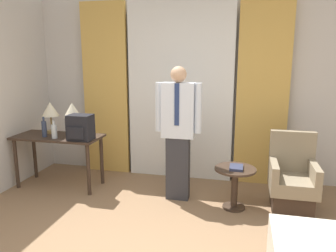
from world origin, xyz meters
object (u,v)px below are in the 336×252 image
bottle_near_edge (54,131)px  backpack (80,128)px  side_table (235,181)px  table_lamp_left (50,110)px  book (236,167)px  desk (58,144)px  table_lamp_right (72,111)px  bottle_by_lamp (44,129)px  person (178,128)px  armchair (292,182)px

bottle_near_edge → backpack: backpack is taller
backpack → side_table: 2.07m
table_lamp_left → backpack: (0.59, -0.26, -0.16)m
book → desk: bearing=175.7°
backpack → book: (2.01, -0.06, -0.37)m
backpack → side_table: size_ratio=0.66×
table_lamp_right → backpack: (0.25, -0.26, -0.16)m
bottle_by_lamp → side_table: (2.55, -0.07, -0.49)m
desk → book: bearing=-4.3°
table_lamp_right → bottle_near_edge: bearing=-117.0°
book → bottle_by_lamp: bearing=178.0°
table_lamp_left → person: size_ratio=0.26×
side_table → bottle_by_lamp: bearing=178.4°
armchair → book: (-0.65, -0.17, 0.19)m
table_lamp_right → side_table: (2.24, -0.29, -0.71)m
bottle_near_edge → book: 2.41m
person → side_table: (0.72, -0.12, -0.58)m
armchair → backpack: bearing=-177.5°
table_lamp_right → side_table: bearing=-7.4°
table_lamp_left → armchair: 3.33m
bottle_near_edge → bottle_by_lamp: bearing=166.8°
bottle_by_lamp → armchair: bearing=1.5°
table_lamp_left → backpack: bearing=-23.5°
person → side_table: bearing=-9.8°
backpack → person: person is taller
side_table → desk: bearing=176.1°
bottle_near_edge → bottle_by_lamp: bottle_by_lamp is taller
bottle_by_lamp → person: bearing=1.7°
bottle_near_edge → book: (2.39, -0.05, -0.30)m
desk → bottle_near_edge: (0.04, -0.13, 0.21)m
desk → book: (2.42, -0.18, -0.09)m
backpack → person: (1.28, 0.09, 0.03)m
bottle_by_lamp → backpack: size_ratio=0.83×
table_lamp_right → book: 2.34m
bottle_near_edge → person: person is taller
table_lamp_left → person: (1.87, -0.17, -0.13)m
bottle_by_lamp → table_lamp_left: bearing=98.0°
desk → backpack: bearing=-17.0°
desk → book: size_ratio=5.62×
table_lamp_right → bottle_near_edge: size_ratio=1.87×
table_lamp_left → side_table: 2.69m
bottle_near_edge → table_lamp_right: bearing=63.0°
table_lamp_right → side_table: size_ratio=0.88×
desk → table_lamp_right: bearing=37.0°
desk → side_table: 2.43m
armchair → side_table: armchair is taller
table_lamp_left → book: table_lamp_left is taller
table_lamp_right → bottle_near_edge: table_lamp_right is taller
table_lamp_left → table_lamp_right: 0.34m
desk → backpack: size_ratio=3.62×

